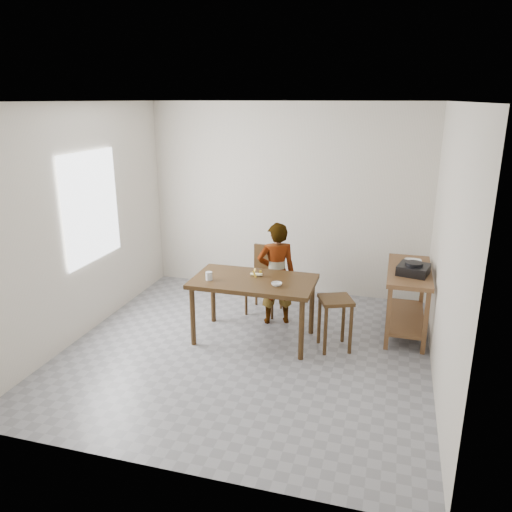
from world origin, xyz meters
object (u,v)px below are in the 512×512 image
(stool, at_px, (335,323))
(dining_chair, at_px, (264,281))
(dining_table, at_px, (254,309))
(prep_counter, at_px, (407,301))
(child, at_px, (276,274))

(stool, bearing_deg, dining_chair, 143.20)
(dining_table, bearing_deg, prep_counter, 22.15)
(dining_table, height_order, prep_counter, prep_counter)
(prep_counter, xyz_separation_m, dining_chair, (-1.81, 0.10, 0.04))
(dining_table, relative_size, stool, 2.29)
(dining_table, bearing_deg, dining_chair, 96.26)
(dining_table, xyz_separation_m, stool, (0.94, 0.02, -0.07))
(child, bearing_deg, stool, 125.15)
(prep_counter, bearing_deg, dining_table, -157.85)
(child, relative_size, dining_chair, 1.50)
(prep_counter, relative_size, dining_chair, 1.37)
(prep_counter, relative_size, stool, 1.96)
(dining_chair, bearing_deg, prep_counter, 2.65)
(child, height_order, stool, child)
(prep_counter, xyz_separation_m, child, (-1.58, -0.17, 0.25))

